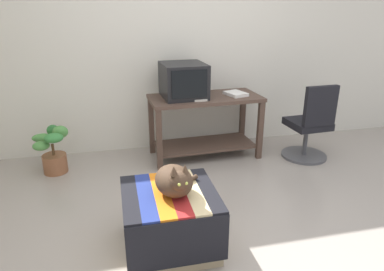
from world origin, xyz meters
The scene contains 11 objects.
ground_plane centered at (0.00, 0.00, 0.00)m, with size 14.00×14.00×0.00m, color #9E9389.
back_wall centered at (0.00, 2.05, 1.30)m, with size 8.00×0.10×2.60m, color silver.
desk centered at (0.26, 1.60, 0.49)m, with size 1.28×0.64×0.72m.
tv_monitor centered at (0.01, 1.63, 0.91)m, with size 0.49×0.55×0.37m.
keyboard centered at (0.03, 1.46, 0.73)m, with size 0.40×0.15×0.02m, color beige.
book centered at (0.61, 1.57, 0.74)m, with size 0.19×0.25×0.03m, color white.
ottoman_with_blanket centered at (-0.42, 0.03, 0.23)m, with size 0.66×0.66×0.45m.
cat centered at (-0.38, -0.01, 0.56)m, with size 0.36×0.39×0.27m.
potted_plant centered at (-1.42, 1.51, 0.24)m, with size 0.39×0.36×0.52m.
office_chair centered at (1.40, 1.24, 0.39)m, with size 0.52×0.52×0.89m.
pen centered at (0.64, 1.64, 0.73)m, with size 0.01×0.01×0.14m, color #B7B7BC.
Camera 1 is at (-0.74, -2.08, 1.67)m, focal length 32.34 mm.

